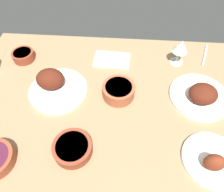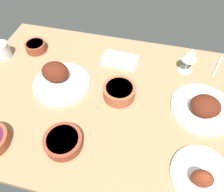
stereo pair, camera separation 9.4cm
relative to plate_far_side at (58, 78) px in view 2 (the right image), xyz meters
The scene contains 11 objects.
dining_table 28.12cm from the plate_far_side, behind, with size 140.00×90.00×4.00cm, color #937551.
plate_far_side is the anchor object (origin of this frame).
plate_near_viewer 67.39cm from the plate_far_side, behind, with size 27.23×27.23×9.45cm.
plate_center_main 73.13cm from the plate_far_side, 155.03° to the left, with size 22.32×22.32×9.35cm.
bowl_pasta 33.28cm from the plate_far_side, 115.46° to the left, with size 15.00×15.00×4.73cm.
bowl_cream 30.15cm from the plate_far_side, behind, with size 14.82×14.82×6.09cm.
bowl_potatoes 29.21cm from the plate_far_side, 42.04° to the right, with size 11.26×11.26×4.75cm.
wine_glass 64.16cm from the plate_far_side, 158.85° to the right, with size 7.60×7.60×14.00cm.
water_tumbler 37.90cm from the plate_far_side, 16.52° to the right, with size 7.96×7.96×8.35cm, color silver.
folded_napkin 33.58cm from the plate_far_side, 139.41° to the right, with size 18.81×11.85×1.20cm, color white.
fork_loose 81.55cm from the plate_far_side, 158.75° to the right, with size 17.41×0.90×0.80cm, color silver.
Camera 2 is at (-13.52, 55.78, 80.68)cm, focal length 33.24 mm.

